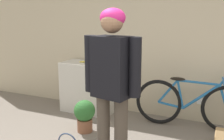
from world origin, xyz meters
TOP-DOWN VIEW (x-y plane):
  - wall_back at (0.00, 2.64)m, footprint 8.00×0.07m
  - side_shelf at (-1.27, 2.35)m, footprint 0.90×0.49m
  - person at (-0.17, 0.87)m, footprint 0.61×0.33m
  - bicycle at (0.46, 2.32)m, footprint 1.66×0.46m
  - banana at (-1.26, 2.30)m, footprint 0.32×0.08m
  - potted_plant at (-0.91, 1.58)m, footprint 0.31×0.31m

SIDE VIEW (x-z plane):
  - potted_plant at x=-0.91m, z-range 0.03..0.50m
  - bicycle at x=0.46m, z-range -0.02..0.75m
  - side_shelf at x=-1.27m, z-range 0.00..0.86m
  - banana at x=-1.26m, z-range 0.86..0.89m
  - person at x=-0.17m, z-range 0.18..1.91m
  - wall_back at x=0.00m, z-range 0.00..2.60m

